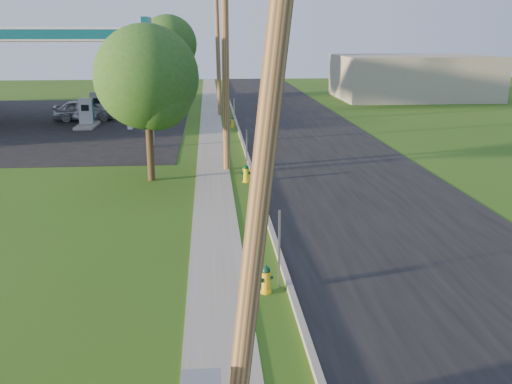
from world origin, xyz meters
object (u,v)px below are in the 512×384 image
price_pylon (148,45)px  tree_lot (169,46)px  utility_pole_near (267,130)px  hydrant_near (266,279)px  utility_pole_far (218,50)px  fuel_pump_se (98,108)px  utility_pole_mid (225,59)px  tree_verge (149,81)px  fuel_pump_ne (86,116)px  car_silver (85,110)px  hydrant_far (232,122)px  hydrant_mid (246,173)px

price_pylon → tree_lot: size_ratio=0.90×
utility_pole_near → hydrant_near: (0.51, 4.95, -4.45)m
utility_pole_far → fuel_pump_se: 9.84m
utility_pole_mid → utility_pole_far: bearing=90.0°
tree_verge → tree_lot: tree_lot is taller
utility_pole_far → fuel_pump_ne: size_ratio=2.97×
utility_pole_near → fuel_pump_se: 36.34m
utility_pole_mid → fuel_pump_se: bearing=117.6°
utility_pole_near → car_silver: utility_pole_near is taller
hydrant_far → car_silver: size_ratio=0.17×
fuel_pump_se → tree_lot: 11.14m
utility_pole_near → fuel_pump_ne: size_ratio=2.96×
utility_pole_near → tree_lot: 44.33m
hydrant_far → fuel_pump_ne: bearing=173.0°
utility_pole_far → utility_pole_mid: bearing=-90.0°
utility_pole_far → hydrant_far: utility_pole_far is taller
utility_pole_near → utility_pole_far: (-0.00, 36.00, 0.00)m
fuel_pump_se → tree_lot: bearing=62.4°
tree_lot → hydrant_mid: (4.83, -28.58, -4.54)m
price_pylon → hydrant_far: size_ratio=9.33×
utility_pole_mid → hydrant_mid: size_ratio=12.94×
fuel_pump_ne → fuel_pump_se: same height
price_pylon → hydrant_near: size_ratio=9.63×
utility_pole_mid → hydrant_near: (0.51, -13.05, -4.61)m
fuel_pump_se → hydrant_mid: size_ratio=4.23×
fuel_pump_se → hydrant_far: bearing=-28.2°
tree_lot → utility_pole_near: bearing=-84.7°
utility_pole_mid → price_pylon: 6.76m
utility_pole_near → fuel_pump_se: size_ratio=2.96×
tree_verge → car_silver: tree_verge is taller
tree_lot → fuel_pump_se: bearing=-117.6°
tree_verge → hydrant_mid: bearing=-8.7°
fuel_pump_se → hydrant_mid: fuel_pump_se is taller
utility_pole_near → utility_pole_mid: size_ratio=0.97×
hydrant_mid → car_silver: size_ratio=0.17×
utility_pole_mid → price_pylon: bearing=125.3°
utility_pole_near → tree_verge: bearing=101.1°
utility_pole_mid → hydrant_near: utility_pole_mid is taller
fuel_pump_se → fuel_pump_ne: bearing=-90.0°
hydrant_near → hydrant_far: hydrant_far is taller
price_pylon → hydrant_mid: price_pylon is taller
utility_pole_far → car_silver: 10.64m
car_silver → fuel_pump_se: bearing=-36.3°
tree_verge → tree_lot: bearing=91.9°
tree_lot → car_silver: tree_lot is taller
tree_lot → hydrant_mid: 29.33m
tree_verge → car_silver: bearing=109.9°
utility_pole_far → tree_verge: utility_pole_far is taller
car_silver → tree_lot: bearing=-31.1°
utility_pole_far → hydrant_mid: bearing=-88.0°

